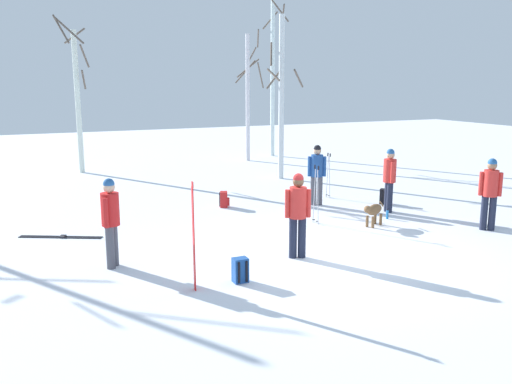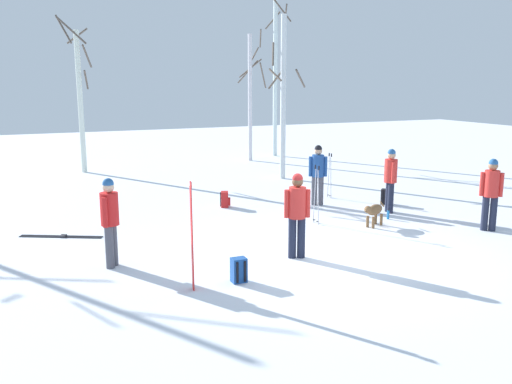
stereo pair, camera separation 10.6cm
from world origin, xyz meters
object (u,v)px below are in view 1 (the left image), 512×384
object	(u,v)px
person_3	(389,176)
ski_poles_1	(316,193)
birch_tree_1	(77,96)
birch_tree_2	(281,96)
dog	(373,211)
birch_tree_3	(248,94)
ski_pair_planted_0	(194,237)
ski_poles_0	(329,174)
backpack_1	(240,270)
person_2	(111,217)
backpack_0	(385,197)
water_bottle_0	(387,214)
ski_pair_lying_0	(61,237)
backpack_2	(224,200)
person_1	(317,171)
birch_tree_4	(273,76)
person_0	(490,189)
person_4	(298,210)

from	to	relation	value
person_3	ski_poles_1	bearing A→B (deg)	-174.38
birch_tree_1	birch_tree_2	bearing A→B (deg)	-34.20
dog	birch_tree_3	world-z (taller)	birch_tree_3
ski_pair_planted_0	ski_poles_0	size ratio (longest dim) A/B	1.38
backpack_1	person_2	bearing A→B (deg)	137.56
backpack_0	water_bottle_0	world-z (taller)	backpack_0
person_3	ski_pair_lying_0	size ratio (longest dim) A/B	0.97
backpack_2	person_3	bearing A→B (deg)	-31.98
person_1	birch_tree_4	distance (m)	10.84
person_0	person_1	distance (m)	4.63
backpack_1	backpack_2	xyz separation A→B (m)	(1.87, 5.59, 0.00)
backpack_1	birch_tree_3	distance (m)	15.26
backpack_1	ski_poles_1	bearing A→B (deg)	42.18
water_bottle_0	dog	bearing A→B (deg)	-149.59
dog	backpack_0	world-z (taller)	dog
ski_pair_planted_0	ski_poles_1	size ratio (longest dim) A/B	1.28
person_1	person_3	distance (m)	2.04
ski_pair_lying_0	birch_tree_2	world-z (taller)	birch_tree_2
water_bottle_0	birch_tree_1	xyz separation A→B (m)	(-6.17, 10.77, 2.79)
birch_tree_1	birch_tree_3	bearing A→B (deg)	2.56
person_2	birch_tree_2	xyz separation A→B (m)	(7.29, 7.31, 1.95)
birch_tree_4	ski_pair_planted_0	bearing A→B (deg)	-120.55
ski_pair_planted_0	ski_pair_lying_0	size ratio (longest dim) A/B	1.06
person_1	ski_poles_0	distance (m)	1.13
ski_poles_0	backpack_0	world-z (taller)	ski_poles_0
backpack_2	birch_tree_2	distance (m)	5.64
person_3	ski_poles_0	xyz separation A→B (m)	(-0.49, 2.27, -0.25)
person_0	birch_tree_2	distance (m)	8.62
person_4	ski_poles_0	world-z (taller)	person_4
person_0	backpack_2	size ratio (longest dim) A/B	3.90
person_0	ski_poles_1	world-z (taller)	person_0
person_4	backpack_1	distance (m)	1.92
person_2	backpack_1	size ratio (longest dim) A/B	3.90
ski_poles_1	water_bottle_0	xyz separation A→B (m)	(1.91, -0.37, -0.66)
ski_pair_planted_0	birch_tree_2	world-z (taller)	birch_tree_2
dog	birch_tree_1	bearing A→B (deg)	115.65
ski_pair_planted_0	ski_poles_0	world-z (taller)	ski_pair_planted_0
person_3	backpack_2	distance (m)	4.56
water_bottle_0	birch_tree_4	size ratio (longest dim) A/B	0.03
person_1	birch_tree_1	world-z (taller)	birch_tree_1
person_2	ski_pair_lying_0	world-z (taller)	person_2
ski_pair_planted_0	backpack_2	world-z (taller)	ski_pair_planted_0
ski_pair_lying_0	birch_tree_2	distance (m)	9.77
ski_pair_planted_0	ski_poles_1	xyz separation A→B (m)	(4.13, 2.98, -0.15)
person_0	dog	xyz separation A→B (m)	(-2.26, 1.40, -0.59)
birch_tree_3	dog	bearing A→B (deg)	-98.62
person_0	dog	bearing A→B (deg)	148.33
ski_pair_planted_0	birch_tree_1	distance (m)	13.53
ski_poles_0	backpack_1	distance (m)	7.57
person_0	ski_poles_0	world-z (taller)	person_0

